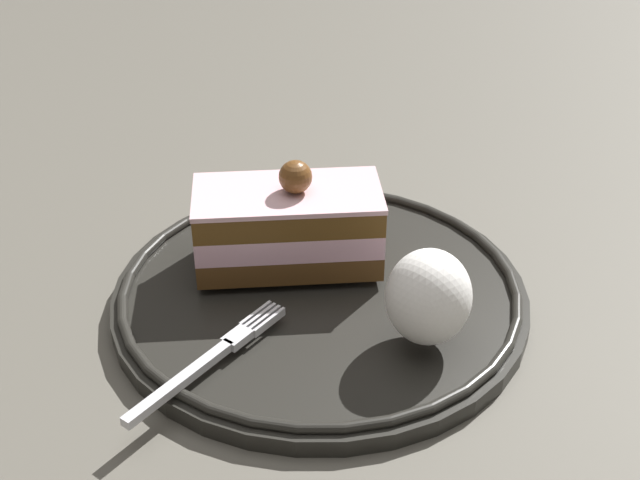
{
  "coord_description": "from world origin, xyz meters",
  "views": [
    {
      "loc": [
        0.43,
        0.05,
        0.31
      ],
      "look_at": [
        0.02,
        0.01,
        0.05
      ],
      "focal_mm": 47.55,
      "sensor_mm": 36.0,
      "label": 1
    }
  ],
  "objects_px": {
    "cake_slice": "(288,225)",
    "whipped_cream_dollop": "(429,297)",
    "dessert_plate": "(320,293)",
    "fork": "(213,357)"
  },
  "relations": [
    {
      "from": "dessert_plate",
      "to": "fork",
      "type": "bearing_deg",
      "value": -33.24
    },
    {
      "from": "whipped_cream_dollop",
      "to": "fork",
      "type": "height_order",
      "value": "whipped_cream_dollop"
    },
    {
      "from": "fork",
      "to": "cake_slice",
      "type": "bearing_deg",
      "value": 163.9
    },
    {
      "from": "cake_slice",
      "to": "fork",
      "type": "distance_m",
      "value": 0.1
    },
    {
      "from": "dessert_plate",
      "to": "cake_slice",
      "type": "height_order",
      "value": "cake_slice"
    },
    {
      "from": "dessert_plate",
      "to": "whipped_cream_dollop",
      "type": "distance_m",
      "value": 0.08
    },
    {
      "from": "dessert_plate",
      "to": "fork",
      "type": "distance_m",
      "value": 0.09
    },
    {
      "from": "dessert_plate",
      "to": "whipped_cream_dollop",
      "type": "height_order",
      "value": "whipped_cream_dollop"
    },
    {
      "from": "cake_slice",
      "to": "whipped_cream_dollop",
      "type": "relative_size",
      "value": 2.21
    },
    {
      "from": "dessert_plate",
      "to": "cake_slice",
      "type": "xyz_separation_m",
      "value": [
        -0.02,
        -0.02,
        0.03
      ]
    }
  ]
}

